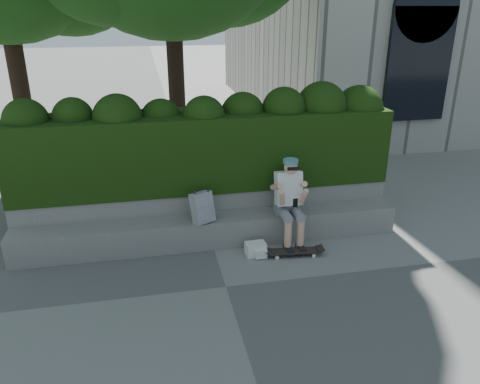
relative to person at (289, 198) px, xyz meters
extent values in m
plane|color=slate|center=(-1.19, -1.07, -0.75)|extent=(80.00, 80.00, 0.00)
cube|color=gray|center=(-1.19, 0.18, -0.53)|extent=(6.00, 0.45, 0.45)
cube|color=gray|center=(-1.19, 0.66, -0.38)|extent=(6.00, 0.50, 0.75)
cube|color=black|center=(-1.19, 0.88, 0.60)|extent=(6.00, 1.00, 1.20)
cylinder|color=black|center=(-1.39, 3.57, 0.85)|extent=(0.34, 0.34, 3.21)
cylinder|color=black|center=(-4.56, 4.12, 0.73)|extent=(0.36, 0.36, 2.97)
cube|color=slate|center=(0.00, 0.13, -0.19)|extent=(0.36, 0.26, 0.22)
cube|color=silver|center=(0.00, 0.06, 0.15)|extent=(0.40, 0.32, 0.55)
sphere|color=tan|center=(0.00, -0.01, 0.51)|extent=(0.21, 0.21, 0.21)
cylinder|color=teal|center=(0.00, 0.01, 0.60)|extent=(0.23, 0.23, 0.06)
cube|color=black|center=(0.00, -0.29, 0.05)|extent=(0.07, 0.02, 0.13)
cylinder|color=tan|center=(-0.10, -0.31, -0.51)|extent=(0.11, 0.11, 0.47)
cylinder|color=tan|center=(0.10, -0.31, -0.51)|extent=(0.11, 0.11, 0.47)
cube|color=black|center=(-0.10, -0.37, -0.70)|extent=(0.10, 0.26, 0.10)
cube|color=black|center=(0.10, -0.37, -0.70)|extent=(0.10, 0.26, 0.10)
cube|color=black|center=(-0.03, -0.44, -0.68)|extent=(0.81, 0.28, 0.02)
cylinder|color=silver|center=(-0.32, -0.50, -0.72)|extent=(0.06, 0.04, 0.06)
cylinder|color=silver|center=(-0.30, -0.33, -0.72)|extent=(0.06, 0.04, 0.06)
cylinder|color=silver|center=(0.24, -0.55, -0.72)|extent=(0.06, 0.04, 0.06)
cylinder|color=silver|center=(0.25, -0.39, -0.72)|extent=(0.06, 0.04, 0.06)
cube|color=#A7A7AC|center=(-1.34, 0.08, -0.07)|extent=(0.36, 0.30, 0.47)
cube|color=silver|center=(-0.60, -0.30, -0.65)|extent=(0.31, 0.23, 0.19)
camera|label=1|loc=(-2.09, -6.35, 2.78)|focal=35.00mm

